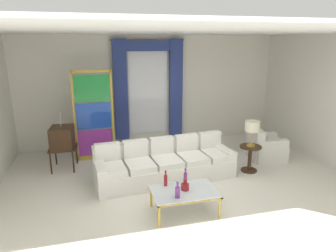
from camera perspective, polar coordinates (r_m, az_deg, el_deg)
name	(u,v)px	position (r m, az deg, el deg)	size (l,w,h in m)	color
ground_plane	(183,188)	(6.27, 2.74, -11.42)	(16.00, 16.00, 0.00)	silver
wall_rear	(151,90)	(8.66, -3.17, 6.65)	(8.00, 0.12, 3.00)	white
wall_right	(325,100)	(8.10, 27.16, 4.31)	(0.12, 7.00, 3.00)	white
ceiling_slab	(173,32)	(6.35, 0.88, 17.17)	(8.00, 7.60, 0.04)	white
curtained_window	(149,83)	(8.44, -3.63, 8.07)	(2.00, 0.17, 2.70)	white
couch_white_long	(164,164)	(6.57, -0.72, -7.13)	(2.99, 1.19, 0.86)	white
coffee_table	(184,192)	(5.30, 3.07, -12.27)	(1.10, 0.72, 0.41)	silver
bottle_blue_decanter	(166,180)	(5.38, -0.45, -9.97)	(0.06, 0.06, 0.29)	maroon
bottle_crystal_tall	(185,186)	(5.28, 3.20, -11.10)	(0.14, 0.14, 0.21)	maroon
bottle_amber_squat	(185,177)	(5.49, 3.26, -9.51)	(0.06, 0.06, 0.28)	#753384
bottle_ruby_flask	(178,191)	(5.02, 1.79, -12.07)	(0.08, 0.08, 0.28)	#753384
vintage_tv	(62,138)	(7.28, -19.13, -2.20)	(0.62, 0.64, 1.35)	#382314
armchair_white	(264,147)	(7.98, 17.43, -3.83)	(0.94, 0.93, 0.80)	white
stained_glass_divider	(94,118)	(7.58, -13.65, 1.51)	(0.95, 0.05, 2.20)	gold
peacock_figurine	(110,155)	(7.44, -10.73, -5.36)	(0.44, 0.60, 0.50)	beige
round_side_table	(250,156)	(7.11, 15.03, -5.45)	(0.48, 0.48, 0.59)	#382314
table_lamp_brass	(252,127)	(6.91, 15.42, -0.24)	(0.32, 0.32, 0.57)	#B29338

